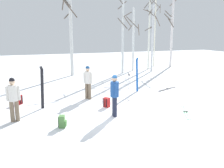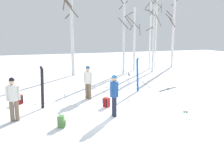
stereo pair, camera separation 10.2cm
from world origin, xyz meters
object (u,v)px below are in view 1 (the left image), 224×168
(ski_pair_planted_1, at_px, (42,88))
(birch_tree_4, at_px, (149,25))
(backpack_0, at_px, (62,122))
(birch_tree_2, at_px, (133,38))
(backpack_1, at_px, (107,102))
(person_0, at_px, (115,93))
(backpack_2, at_px, (19,100))
(ski_pair_lying_0, at_px, (167,89))
(birch_tree_0, at_px, (70,29))
(birch_tree_5, at_px, (155,32))
(birch_tree_1, at_px, (123,35))
(ski_poles_0, at_px, (129,87))
(birch_tree_6, at_px, (172,30))
(birch_tree_3, at_px, (152,38))
(ski_pair_planted_0, at_px, (137,75))
(water_bottle_0, at_px, (102,101))
(person_2, at_px, (88,80))
(person_1, at_px, (13,97))
(ski_pair_lying_1, at_px, (186,112))

(ski_pair_planted_1, distance_m, birch_tree_4, 13.73)
(backpack_0, xyz_separation_m, birch_tree_2, (7.88, 11.24, 2.66))
(ski_pair_planted_1, bearing_deg, birch_tree_4, 41.61)
(backpack_1, bearing_deg, person_0, -93.62)
(backpack_2, bearing_deg, ski_pair_lying_0, 2.15)
(birch_tree_0, relative_size, birch_tree_5, 1.02)
(person_0, distance_m, backpack_1, 1.48)
(ski_pair_planted_1, relative_size, birch_tree_1, 0.29)
(ski_poles_0, distance_m, birch_tree_1, 8.74)
(birch_tree_6, bearing_deg, birch_tree_5, 152.37)
(person_0, relative_size, birch_tree_3, 0.31)
(ski_pair_planted_0, xyz_separation_m, birch_tree_5, (6.06, 8.84, 2.45))
(backpack_1, distance_m, birch_tree_1, 9.80)
(water_bottle_0, xyz_separation_m, birch_tree_3, (6.92, 7.78, 2.80))
(ski_poles_0, height_order, birch_tree_6, birch_tree_6)
(person_0, xyz_separation_m, person_2, (-0.39, 2.87, 0.00))
(ski_pair_lying_0, xyz_separation_m, backpack_0, (-6.84, -3.87, 0.20))
(person_1, relative_size, birch_tree_2, 0.32)
(backpack_2, height_order, birch_tree_0, birch_tree_0)
(backpack_2, xyz_separation_m, birch_tree_3, (10.69, 6.58, 2.71))
(person_0, relative_size, water_bottle_0, 6.68)
(ski_pair_lying_0, bearing_deg, ski_pair_planted_1, -169.58)
(backpack_0, distance_m, birch_tree_3, 13.93)
(birch_tree_3, bearing_deg, birch_tree_0, 176.77)
(person_1, relative_size, backpack_0, 3.90)
(person_0, xyz_separation_m, ski_pair_lying_0, (4.65, 3.38, -0.97))
(backpack_2, height_order, birch_tree_4, birch_tree_4)
(ski_pair_lying_1, bearing_deg, birch_tree_4, 69.57)
(ski_pair_lying_0, xyz_separation_m, backpack_1, (-4.57, -2.12, 0.20))
(birch_tree_0, height_order, birch_tree_5, birch_tree_0)
(ski_pair_planted_0, xyz_separation_m, ski_pair_planted_1, (-5.36, -1.51, -0.02))
(ski_pair_planted_0, xyz_separation_m, birch_tree_3, (4.29, 6.11, 1.95))
(birch_tree_0, xyz_separation_m, birch_tree_1, (4.17, -0.42, -0.46))
(ski_pair_lying_1, height_order, birch_tree_4, birch_tree_4)
(ski_poles_0, relative_size, birch_tree_1, 0.21)
(backpack_0, bearing_deg, ski_pair_planted_1, 101.04)
(water_bottle_0, bearing_deg, birch_tree_5, 50.42)
(backpack_0, relative_size, backpack_1, 1.00)
(birch_tree_3, bearing_deg, ski_pair_planted_0, -125.11)
(birch_tree_6, bearing_deg, person_0, -131.20)
(ski_pair_planted_0, bearing_deg, backpack_2, -175.78)
(person_0, distance_m, person_2, 2.90)
(backpack_0, distance_m, birch_tree_1, 12.34)
(backpack_2, bearing_deg, birch_tree_0, 61.48)
(birch_tree_1, distance_m, birch_tree_2, 1.87)
(backpack_0, height_order, birch_tree_3, birch_tree_3)
(person_0, bearing_deg, birch_tree_2, 62.11)
(ski_pair_planted_1, xyz_separation_m, birch_tree_3, (9.65, 7.61, 1.98))
(ski_pair_planted_1, xyz_separation_m, birch_tree_2, (8.37, 8.72, 1.92))
(ski_pair_lying_1, xyz_separation_m, birch_tree_4, (4.30, 11.54, 3.96))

